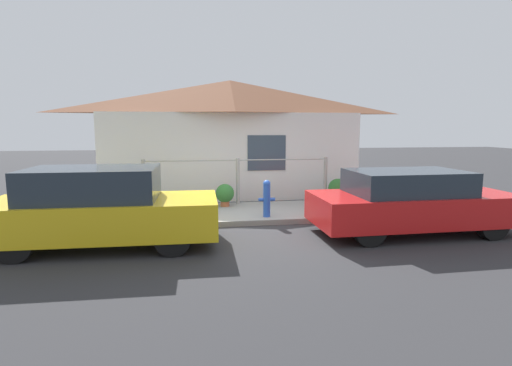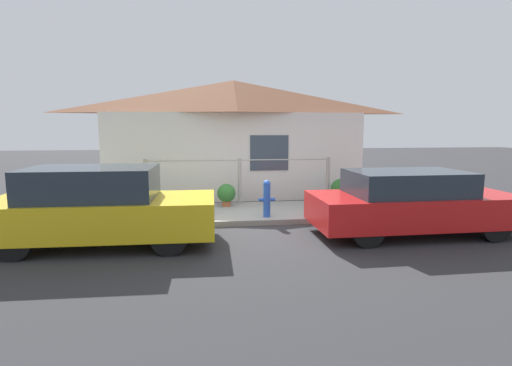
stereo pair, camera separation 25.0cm
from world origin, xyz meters
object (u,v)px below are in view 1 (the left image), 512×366
at_px(car_left, 101,208).
at_px(potted_plant_by_fence, 128,196).
at_px(car_right, 411,202).
at_px(fire_hydrant, 267,198).
at_px(potted_plant_corner, 338,189).
at_px(potted_plant_near_hydrant, 225,194).

distance_m(car_left, potted_plant_by_fence, 2.63).
distance_m(car_left, car_right, 5.94).
relative_size(fire_hydrant, potted_plant_corner, 1.34).
bearing_deg(fire_hydrant, potted_plant_corner, 33.98).
height_order(potted_plant_by_fence, potted_plant_corner, same).
bearing_deg(potted_plant_by_fence, car_left, -91.06).
relative_size(potted_plant_near_hydrant, potted_plant_by_fence, 0.92).
distance_m(potted_plant_near_hydrant, potted_plant_by_fence, 2.37).
relative_size(potted_plant_near_hydrant, potted_plant_corner, 0.92).
relative_size(potted_plant_by_fence, potted_plant_corner, 1.00).
height_order(car_right, potted_plant_by_fence, car_right).
xyz_separation_m(fire_hydrant, potted_plant_near_hydrant, (-0.84, 1.34, -0.12)).
bearing_deg(potted_plant_by_fence, fire_hydrant, -20.84).
bearing_deg(car_left, car_right, 1.05).
xyz_separation_m(car_right, fire_hydrant, (-2.69, 1.40, -0.09)).
bearing_deg(potted_plant_by_fence, potted_plant_near_hydrant, 2.90).
bearing_deg(fire_hydrant, potted_plant_by_fence, 159.16).
relative_size(car_left, potted_plant_by_fence, 6.42).
bearing_deg(car_right, potted_plant_corner, 98.03).
height_order(fire_hydrant, potted_plant_near_hydrant, fire_hydrant).
distance_m(car_right, potted_plant_by_fence, 6.45).
height_order(potted_plant_near_hydrant, potted_plant_by_fence, potted_plant_by_fence).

